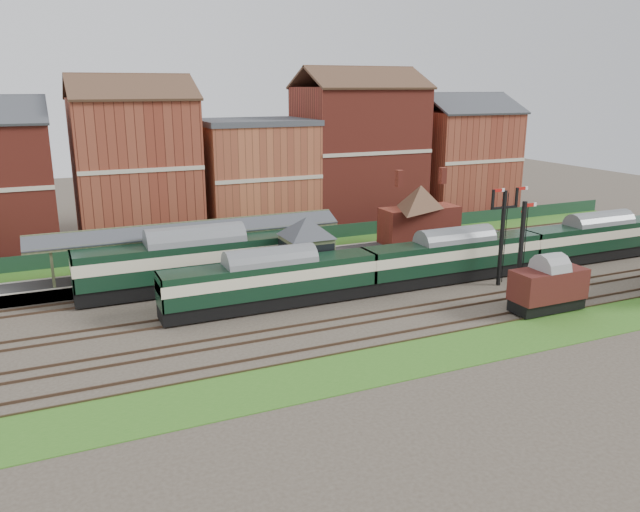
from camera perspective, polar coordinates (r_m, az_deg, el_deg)
name	(u,v)px	position (r m, az deg, el deg)	size (l,w,h in m)	color
ground	(357,295)	(49.91, 3.42, -3.59)	(160.00, 160.00, 0.00)	#473D33
grass_back	(285,249)	(63.91, -3.19, 0.68)	(90.00, 4.50, 0.06)	#2D6619
grass_front	(445,351)	(40.37, 11.36, -8.52)	(90.00, 5.00, 0.06)	#2D6619
fence	(278,238)	(65.55, -3.83, 1.69)	(90.00, 0.12, 1.50)	#193823
platform	(258,265)	(56.49, -5.66, -0.84)	(55.00, 3.40, 1.00)	#2D2D2D
signal_box	(307,251)	(50.57, -1.24, 0.47)	(5.40, 5.40, 6.00)	#5A6E4E
brick_hut	(391,263)	(54.59, 6.53, -0.68)	(3.20, 2.64, 2.94)	maroon
station_building	(420,212)	(62.93, 9.12, 3.95)	(8.10, 8.10, 5.90)	maroon
canopy	(190,227)	(53.97, -11.83, 2.62)	(26.00, 3.89, 4.08)	#4C5736
semaphore_bracket	(503,231)	(53.23, 16.36, 2.20)	(3.60, 0.25, 8.18)	black
semaphore_siding	(521,252)	(48.76, 17.89, 0.33)	(1.23, 0.25, 8.00)	black
town_backdrop	(254,170)	(70.87, -6.04, 7.81)	(69.00, 10.00, 16.00)	maroon
dmu_train	(454,256)	(53.96, 12.16, 0.03)	(49.43, 2.60, 3.80)	black
platform_railcar	(196,260)	(51.31, -11.26, -0.36)	(18.94, 2.98, 4.36)	black
goods_van_a	(548,286)	(48.65, 20.13, -2.63)	(5.59, 2.42, 3.39)	black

